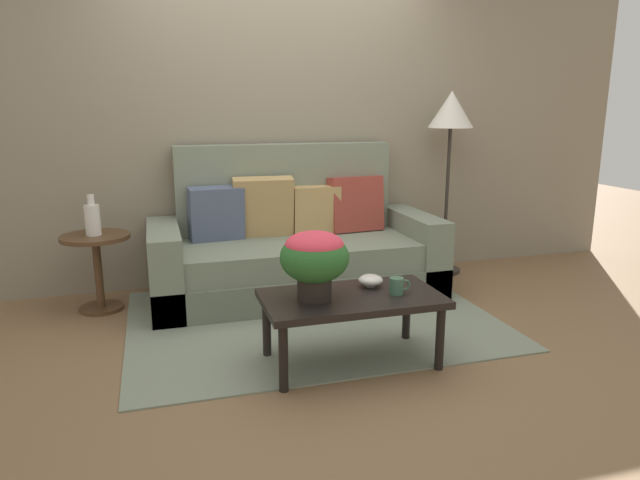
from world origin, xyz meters
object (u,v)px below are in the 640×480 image
(coffee_mug, at_px, (397,286))
(snack_bowl, at_px, (371,280))
(couch, at_px, (294,249))
(side_table, at_px, (97,258))
(table_vase, at_px, (92,219))
(potted_plant, at_px, (314,257))
(floor_lamp, at_px, (451,121))
(coffee_table, at_px, (352,303))

(coffee_mug, relative_size, snack_bowl, 0.87)
(coffee_mug, bearing_deg, couch, 100.32)
(side_table, xyz_separation_m, table_vase, (-0.00, -0.01, 0.28))
(coffee_mug, distance_m, snack_bowl, 0.19)
(potted_plant, height_order, snack_bowl, potted_plant)
(coffee_mug, bearing_deg, potted_plant, 174.20)
(table_vase, bearing_deg, snack_bowl, -37.11)
(side_table, xyz_separation_m, floor_lamp, (2.80, 0.16, 0.92))
(coffee_table, relative_size, side_table, 1.80)
(snack_bowl, bearing_deg, coffee_mug, -60.50)
(potted_plant, xyz_separation_m, table_vase, (-1.21, 1.31, 0.03))
(coffee_table, relative_size, potted_plant, 2.64)
(snack_bowl, height_order, table_vase, table_vase)
(side_table, relative_size, potted_plant, 1.47)
(potted_plant, bearing_deg, floor_lamp, 42.88)
(floor_lamp, relative_size, table_vase, 5.44)
(side_table, xyz_separation_m, snack_bowl, (1.58, -1.21, 0.06))
(side_table, bearing_deg, table_vase, -119.05)
(coffee_table, bearing_deg, potted_plant, -179.13)
(side_table, bearing_deg, coffee_mug, -39.35)
(couch, distance_m, coffee_table, 1.32)
(couch, bearing_deg, potted_plant, -99.15)
(potted_plant, distance_m, coffee_mug, 0.50)
(couch, height_order, snack_bowl, couch)
(snack_bowl, bearing_deg, side_table, 142.61)
(coffee_table, xyz_separation_m, side_table, (-1.42, 1.32, 0.02))
(coffee_mug, bearing_deg, side_table, 140.65)
(side_table, height_order, potted_plant, potted_plant)
(couch, xyz_separation_m, potted_plant, (-0.21, -1.32, 0.30))
(coffee_mug, distance_m, table_vase, 2.17)
(floor_lamp, bearing_deg, table_vase, -176.56)
(couch, distance_m, floor_lamp, 1.69)
(side_table, xyz_separation_m, coffee_mug, (1.67, -1.37, 0.07))
(couch, distance_m, potted_plant, 1.37)
(coffee_mug, bearing_deg, coffee_table, 168.55)
(couch, relative_size, potted_plant, 5.77)
(coffee_table, height_order, side_table, side_table)
(side_table, bearing_deg, couch, -0.07)
(coffee_table, relative_size, table_vase, 3.48)
(couch, bearing_deg, table_vase, -179.72)
(couch, bearing_deg, side_table, 179.93)
(floor_lamp, bearing_deg, coffee_mug, -126.57)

